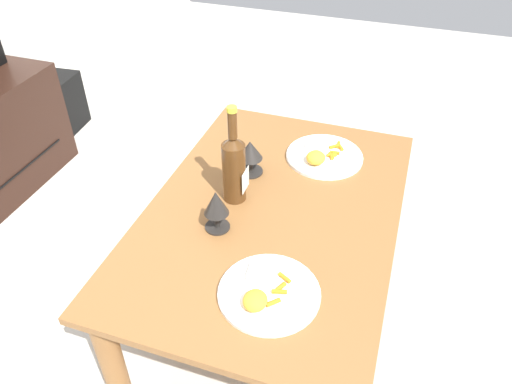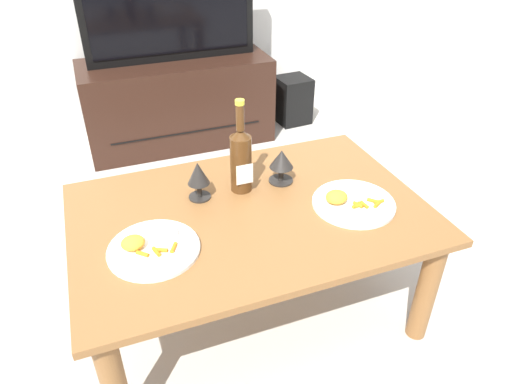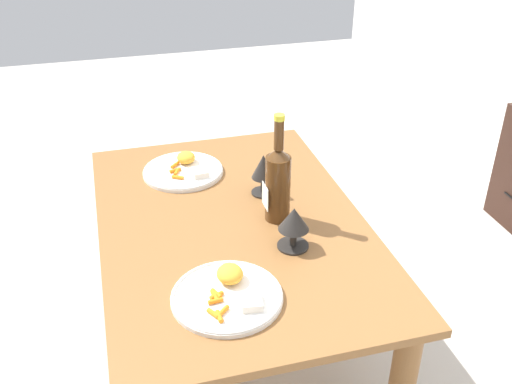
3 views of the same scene
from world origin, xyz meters
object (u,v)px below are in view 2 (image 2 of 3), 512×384
(tv_stand, at_px, (178,102))
(tv_screen, at_px, (169,5))
(dinner_plate_right, at_px, (352,202))
(floor_speaker, at_px, (293,100))
(wine_bottle, at_px, (241,157))
(goblet_left, at_px, (198,175))
(dining_table, at_px, (251,228))
(goblet_right, at_px, (281,161))
(dinner_plate_left, at_px, (152,247))

(tv_stand, distance_m, tv_screen, 0.57)
(tv_stand, distance_m, dinner_plate_right, 1.65)
(floor_speaker, relative_size, wine_bottle, 0.92)
(tv_stand, distance_m, goblet_left, 1.43)
(wine_bottle, bearing_deg, tv_stand, 87.52)
(dinner_plate_right, bearing_deg, tv_stand, 99.21)
(dining_table, relative_size, tv_screen, 1.20)
(goblet_left, bearing_deg, floor_speaker, 54.19)
(dining_table, bearing_deg, goblet_right, 38.90)
(floor_speaker, bearing_deg, goblet_right, -121.16)
(tv_screen, relative_size, wine_bottle, 2.89)
(dinner_plate_left, bearing_deg, dining_table, 14.63)
(tv_screen, xyz_separation_m, dinner_plate_right, (0.26, -1.61, -0.35))
(wine_bottle, distance_m, goblet_right, 0.16)
(dinner_plate_left, relative_size, dinner_plate_right, 0.98)
(goblet_right, relative_size, dinner_plate_right, 0.45)
(dining_table, height_order, tv_screen, tv_screen)
(tv_stand, height_order, dinner_plate_right, tv_stand)
(dinner_plate_left, bearing_deg, goblet_left, 47.75)
(tv_stand, relative_size, tv_screen, 1.14)
(tv_screen, distance_m, floor_speaker, 1.04)
(floor_speaker, relative_size, dinner_plate_left, 1.13)
(floor_speaker, xyz_separation_m, goblet_left, (-1.00, -1.39, 0.40))
(dining_table, distance_m, goblet_left, 0.26)
(dinner_plate_left, distance_m, dinner_plate_right, 0.68)
(goblet_right, bearing_deg, tv_stand, 93.90)
(goblet_right, bearing_deg, wine_bottle, 179.84)
(tv_screen, height_order, goblet_left, tv_screen)
(goblet_left, height_order, dinner_plate_right, goblet_left)
(floor_speaker, relative_size, goblet_left, 2.24)
(dinner_plate_left, bearing_deg, wine_bottle, 32.26)
(tv_screen, height_order, dinner_plate_right, tv_screen)
(wine_bottle, height_order, dinner_plate_left, wine_bottle)
(goblet_right, height_order, dinner_plate_right, goblet_right)
(dining_table, bearing_deg, wine_bottle, 83.46)
(goblet_left, bearing_deg, dining_table, -44.73)
(dining_table, relative_size, floor_speaker, 3.76)
(tv_stand, height_order, floor_speaker, tv_stand)
(goblet_left, bearing_deg, tv_stand, 81.21)
(wine_bottle, bearing_deg, goblet_right, -0.16)
(wine_bottle, bearing_deg, dinner_plate_left, -147.74)
(dining_table, height_order, goblet_left, goblet_left)
(tv_stand, bearing_deg, tv_screen, -90.00)
(goblet_left, xyz_separation_m, dinner_plate_right, (0.47, -0.23, -0.08))
(dinner_plate_left, bearing_deg, tv_stand, 75.37)
(goblet_left, height_order, dinner_plate_left, goblet_left)
(floor_speaker, distance_m, dinner_plate_left, 2.05)
(tv_screen, distance_m, dinner_plate_left, 1.70)
(goblet_right, bearing_deg, dining_table, -141.10)
(floor_speaker, distance_m, wine_bottle, 1.69)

